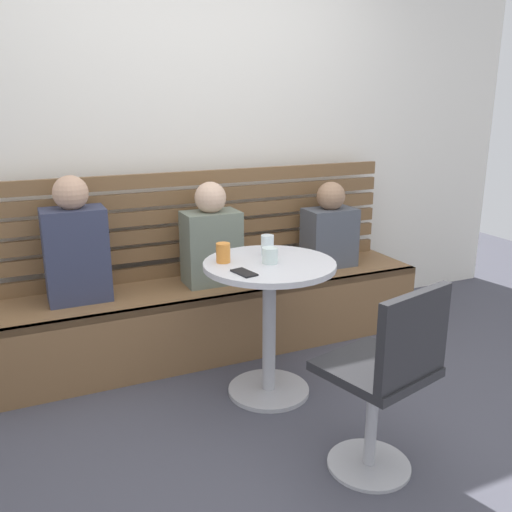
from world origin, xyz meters
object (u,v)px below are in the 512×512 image
(white_chair, at_px, (387,375))
(person_adult, at_px, (76,246))
(cup_glass_short, at_px, (270,255))
(booth_bench, at_px, (216,316))
(cafe_table, at_px, (269,303))
(person_child_middle, at_px, (211,239))
(cup_tumbler_orange, at_px, (223,253))
(person_child_left, at_px, (330,230))
(phone_on_table, at_px, (244,273))
(cup_water_clear, at_px, (267,245))

(white_chair, relative_size, person_adult, 1.20)
(white_chair, bearing_deg, cup_glass_short, 100.24)
(booth_bench, distance_m, white_chair, 1.48)
(cafe_table, distance_m, white_chair, 0.83)
(person_child_middle, distance_m, cup_glass_short, 0.68)
(cup_tumbler_orange, bearing_deg, cafe_table, -23.72)
(white_chair, bearing_deg, booth_bench, 97.84)
(cup_glass_short, bearing_deg, cafe_table, 71.62)
(person_child_left, height_order, phone_on_table, person_child_left)
(cup_water_clear, relative_size, cup_tumbler_orange, 1.10)
(cup_glass_short, bearing_deg, person_child_middle, 96.04)
(cup_glass_short, height_order, phone_on_table, cup_glass_short)
(cup_glass_short, xyz_separation_m, phone_on_table, (-0.19, -0.10, -0.04))
(white_chair, relative_size, person_child_middle, 1.35)
(cup_glass_short, relative_size, cup_water_clear, 0.73)
(cafe_table, xyz_separation_m, phone_on_table, (-0.19, -0.12, 0.23))
(person_child_left, bearing_deg, booth_bench, -177.66)
(person_child_left, height_order, person_child_middle, person_child_middle)
(white_chair, distance_m, phone_on_table, 0.82)
(person_adult, xyz_separation_m, cup_glass_short, (0.86, -0.69, 0.02))
(person_adult, xyz_separation_m, person_child_middle, (0.79, -0.02, -0.04))
(cup_water_clear, bearing_deg, person_child_middle, 102.63)
(cafe_table, relative_size, phone_on_table, 5.29)
(cafe_table, relative_size, cup_water_clear, 6.73)
(person_child_middle, bearing_deg, booth_bench, -50.48)
(person_child_left, height_order, cup_glass_short, person_child_left)
(cup_glass_short, bearing_deg, person_adult, 141.12)
(white_chair, xyz_separation_m, cup_water_clear, (-0.09, 0.93, 0.33))
(cup_water_clear, distance_m, phone_on_table, 0.34)
(person_adult, relative_size, person_child_left, 1.23)
(person_adult, xyz_separation_m, cup_tumbler_orange, (0.65, -0.58, 0.03))
(white_chair, distance_m, cup_glass_short, 0.87)
(white_chair, height_order, phone_on_table, white_chair)
(person_adult, bearing_deg, person_child_left, -0.20)
(cup_glass_short, bearing_deg, booth_bench, 94.88)
(person_child_left, bearing_deg, cup_glass_short, -138.66)
(white_chair, bearing_deg, person_child_left, 66.70)
(cafe_table, relative_size, person_child_left, 1.29)
(person_child_middle, distance_m, phone_on_table, 0.79)
(booth_bench, distance_m, phone_on_table, 0.93)
(white_chair, xyz_separation_m, person_child_middle, (-0.21, 1.47, 0.25))
(person_adult, height_order, cup_glass_short, person_adult)
(cafe_table, height_order, white_chair, white_chair)
(phone_on_table, bearing_deg, booth_bench, 68.92)
(white_chair, relative_size, cup_water_clear, 7.73)
(person_adult, relative_size, cup_water_clear, 6.44)
(person_child_left, xyz_separation_m, cup_tumbler_orange, (-0.99, -0.58, 0.10))
(person_child_middle, xyz_separation_m, phone_on_table, (-0.12, -0.78, 0.03))
(person_child_left, height_order, cup_water_clear, person_child_left)
(white_chair, distance_m, person_child_left, 1.63)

